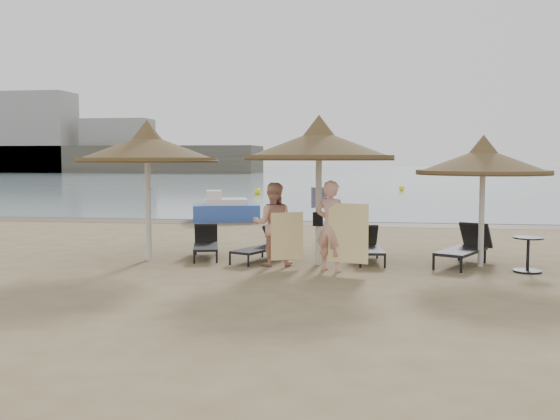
% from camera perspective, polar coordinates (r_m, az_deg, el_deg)
% --- Properties ---
extents(ground, '(160.00, 160.00, 0.00)m').
position_cam_1_polar(ground, '(12.30, 0.74, -5.88)').
color(ground, '#8F7B57').
rests_on(ground, ground).
extents(sea, '(200.00, 140.00, 0.03)m').
position_cam_1_polar(sea, '(92.02, 7.40, 3.37)').
color(sea, gray).
rests_on(sea, ground).
extents(wet_sand_strip, '(200.00, 1.60, 0.01)m').
position_cam_1_polar(wet_sand_strip, '(21.56, 4.07, -1.26)').
color(wet_sand_strip, brown).
rests_on(wet_sand_strip, ground).
extents(far_shore, '(150.00, 54.80, 12.00)m').
position_cam_1_polar(far_shore, '(93.69, -8.20, 5.16)').
color(far_shore, '#585344').
rests_on(far_shore, ground).
extents(palapa_left, '(3.14, 3.14, 3.11)m').
position_cam_1_polar(palapa_left, '(14.07, -12.05, 5.50)').
color(palapa_left, silver).
rests_on(palapa_left, ground).
extents(palapa_center, '(3.21, 3.21, 3.18)m').
position_cam_1_polar(palapa_center, '(13.20, 3.58, 5.89)').
color(palapa_center, silver).
rests_on(palapa_center, ground).
extents(palapa_right, '(2.78, 2.78, 2.76)m').
position_cam_1_polar(palapa_right, '(13.64, 18.07, 4.21)').
color(palapa_right, silver).
rests_on(palapa_right, ground).
extents(lounger_far_left, '(0.92, 1.70, 0.72)m').
position_cam_1_polar(lounger_far_left, '(14.45, -6.79, -3.00)').
color(lounger_far_left, black).
rests_on(lounger_far_left, ground).
extents(lounger_near_left, '(1.16, 1.68, 0.72)m').
position_cam_1_polar(lounger_near_left, '(13.88, -1.61, -3.30)').
color(lounger_near_left, black).
rests_on(lounger_near_left, ground).
extents(lounger_near_right, '(0.75, 1.74, 0.75)m').
position_cam_1_polar(lounger_near_right, '(13.97, 8.03, -3.23)').
color(lounger_near_right, black).
rests_on(lounger_near_right, ground).
extents(lounger_far_right, '(1.45, 1.98, 0.86)m').
position_cam_1_polar(lounger_far_right, '(13.92, 16.60, -3.22)').
color(lounger_far_right, black).
rests_on(lounger_far_right, ground).
extents(side_table, '(0.58, 0.58, 0.70)m').
position_cam_1_polar(side_table, '(13.40, 21.72, -3.90)').
color(side_table, black).
rests_on(side_table, ground).
extents(person_left, '(1.01, 0.72, 2.04)m').
position_cam_1_polar(person_left, '(13.14, -0.65, -0.69)').
color(person_left, '#DB9D88').
rests_on(person_left, ground).
extents(person_right, '(1.16, 0.99, 2.13)m').
position_cam_1_polar(person_right, '(12.50, 4.70, -0.80)').
color(person_right, '#DB9D88').
rests_on(person_right, ground).
extents(towel_left, '(0.63, 0.34, 0.98)m').
position_cam_1_polar(towel_left, '(12.79, 0.65, -2.40)').
color(towel_left, yellow).
rests_on(towel_left, ground).
extents(towel_right, '(0.80, 0.29, 1.17)m').
position_cam_1_polar(towel_right, '(12.26, 6.25, -2.13)').
color(towel_right, yellow).
rests_on(towel_right, ground).
extents(bag_patterned, '(0.36, 0.18, 0.43)m').
position_cam_1_polar(bag_patterned, '(13.41, 3.62, 1.14)').
color(bag_patterned, silver).
rests_on(bag_patterned, ground).
extents(bag_dark, '(0.22, 0.12, 0.29)m').
position_cam_1_polar(bag_dark, '(13.10, 3.48, -0.85)').
color(bag_dark, black).
rests_on(bag_dark, ground).
extents(pedal_boat, '(2.65, 1.98, 1.10)m').
position_cam_1_polar(pedal_boat, '(22.64, -5.04, 0.05)').
color(pedal_boat, '#3153B3').
rests_on(pedal_boat, ground).
extents(buoy_left, '(0.41, 0.41, 0.41)m').
position_cam_1_polar(buoy_left, '(38.15, -2.07, 1.70)').
color(buoy_left, '#F4F10A').
rests_on(buoy_left, ground).
extents(buoy_mid, '(0.37, 0.37, 0.37)m').
position_cam_1_polar(buoy_mid, '(43.37, 11.05, 1.96)').
color(buoy_mid, '#F4F10A').
rests_on(buoy_mid, ground).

